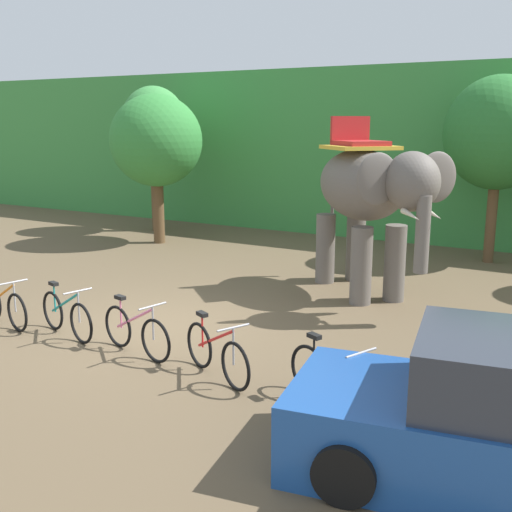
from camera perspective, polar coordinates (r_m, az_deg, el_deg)
name	(u,v)px	position (r m, az deg, el deg)	size (l,w,h in m)	color
ground_plane	(156,327)	(11.38, -9.36, -6.54)	(80.00, 80.00, 0.00)	brown
foliage_hedge	(382,150)	(22.44, 11.69, 9.68)	(36.00, 6.00, 5.33)	#3D8E42
tree_left	(154,123)	(20.94, -9.53, 12.15)	(2.12, 2.12, 4.80)	brown
tree_center	(156,141)	(18.74, -9.31, 10.54)	(2.76, 2.76, 4.48)	brown
tree_far_left	(498,133)	(17.02, 21.71, 10.59)	(2.74, 2.74, 4.83)	brown
elephant	(368,193)	(13.01, 10.41, 5.79)	(3.73, 3.62, 3.78)	#665E56
bike_orange	(4,305)	(12.10, -22.47, -4.27)	(1.67, 0.59, 0.92)	black
bike_teal	(66,315)	(11.14, -17.30, -5.28)	(1.66, 0.64, 0.92)	black
bike_pink	(136,331)	(10.02, -11.15, -6.93)	(1.67, 0.59, 0.92)	black
bike_red	(216,353)	(8.98, -3.72, -9.04)	(1.56, 0.83, 0.92)	black
bike_black	(334,380)	(8.16, 7.30, -11.42)	(1.58, 0.79, 0.92)	black
parked_car	(501,426)	(6.90, 21.92, -14.53)	(4.42, 2.46, 1.60)	#1E4C99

